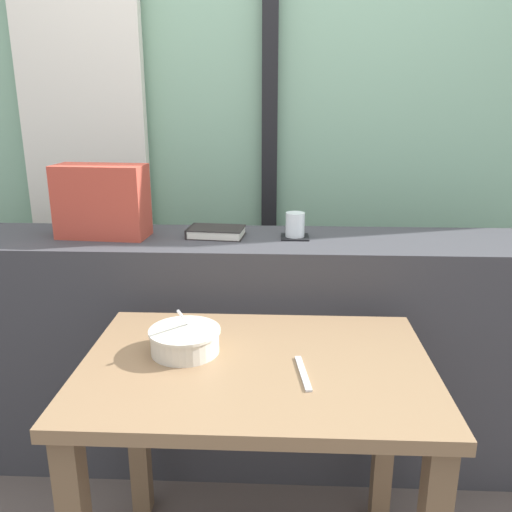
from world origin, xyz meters
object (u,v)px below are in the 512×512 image
Objects in this scene: coaster_square at (295,237)px; soup_bowl at (185,341)px; juice_glass at (295,226)px; breakfast_table at (256,408)px; closed_book at (216,232)px; throw_pillow at (102,201)px; fork_utensil at (303,373)px.

soup_bowl is at bearing -118.11° from coaster_square.
juice_glass is 0.45× the size of soup_bowl.
breakfast_table is at bearing -14.69° from soup_bowl.
soup_bowl is at bearing -118.11° from juice_glass.
breakfast_table is 0.26m from soup_bowl.
soup_bowl is (-0.02, -0.58, -0.16)m from closed_book.
throw_pillow is (-0.40, -0.02, 0.11)m from closed_book.
fork_utensil is (0.30, -0.69, -0.19)m from closed_book.
closed_book reaches higher than fork_utensil.
soup_bowl is 1.13× the size of fork_utensil.
coaster_square is 0.31× the size of throw_pillow.
breakfast_table is 5.36× the size of fork_utensil.
closed_book is 0.60m from soup_bowl.
throw_pillow is at bearing -178.74° from coaster_square.
juice_glass reaches higher than fork_utensil.
coaster_square is 0.52× the size of soup_bowl.
closed_book is at bearing 106.05° from fork_utensil.
closed_book is 0.42m from throw_pillow.
fork_utensil reaches higher than breakfast_table.
throw_pillow is (-0.69, -0.02, 0.13)m from coaster_square.
juice_glass is (0.11, 0.62, 0.35)m from breakfast_table.
soup_bowl is (0.39, -0.56, -0.27)m from throw_pillow.
throw_pillow reaches higher than coaster_square.
fork_utensil is (0.12, -0.06, 0.14)m from breakfast_table.
throw_pillow reaches higher than fork_utensil.
soup_bowl is (-0.31, -0.57, -0.18)m from juice_glass.
coaster_square is (0.11, 0.62, 0.31)m from breakfast_table.
closed_book is (-0.29, 0.00, -0.03)m from juice_glass.
closed_book reaches higher than coaster_square.
throw_pillow reaches higher than juice_glass.
soup_bowl is (-0.31, -0.57, -0.14)m from coaster_square.
coaster_square is at bearing -0.99° from closed_book.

